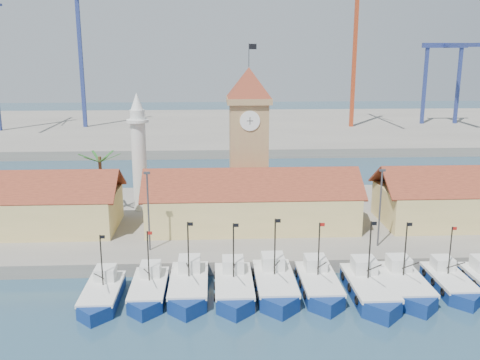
{
  "coord_description": "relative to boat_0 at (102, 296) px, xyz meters",
  "views": [
    {
      "loc": [
        -4.69,
        -44.96,
        23.5
      ],
      "look_at": [
        -1.55,
        18.0,
        8.01
      ],
      "focal_mm": 40.0,
      "sensor_mm": 36.0,
      "label": 1
    }
  ],
  "objects": [
    {
      "name": "boat_5",
      "position": [
        21.03,
        0.97,
        0.06
      ],
      "size": [
        3.6,
        9.85,
        7.45
      ],
      "color": "navy",
      "rests_on": "ground"
    },
    {
      "name": "hall_center",
      "position": [
        15.48,
        17.79,
        3.27
      ],
      "size": [
        27.04,
        10.13,
        7.61
      ],
      "color": "#E5C97E",
      "rests_on": "quay"
    },
    {
      "name": "boat_4",
      "position": [
        16.69,
        1.11,
        0.1
      ],
      "size": [
        3.8,
        10.42,
        7.89
      ],
      "color": "navy",
      "rests_on": "ground"
    },
    {
      "name": "gantry",
      "position": [
        77.48,
        104.43,
        19.33
      ],
      "size": [
        13.0,
        22.0,
        23.2
      ],
      "color": "navy",
      "rests_on": "terminal"
    },
    {
      "name": "ground",
      "position": [
        15.48,
        -2.21,
        -0.71
      ],
      "size": [
        400.0,
        400.0,
        0.0
      ],
      "primitive_type": "plane",
      "color": "#1C364B",
      "rests_on": "ground"
    },
    {
      "name": "minaret",
      "position": [
        0.48,
        25.79,
        9.02
      ],
      "size": [
        3.0,
        3.0,
        16.3
      ],
      "color": "silver",
      "rests_on": "quay"
    },
    {
      "name": "boat_2",
      "position": [
        8.18,
        1.15,
        0.08
      ],
      "size": [
        3.7,
        10.14,
        7.67
      ],
      "color": "navy",
      "rests_on": "ground"
    },
    {
      "name": "clock_tower",
      "position": [
        15.48,
        23.78,
        11.25
      ],
      "size": [
        5.8,
        5.8,
        22.7
      ],
      "color": "tan",
      "rests_on": "quay"
    },
    {
      "name": "boat_6",
      "position": [
        25.74,
        -0.33,
        0.11
      ],
      "size": [
        3.83,
        10.49,
        7.94
      ],
      "color": "navy",
      "rests_on": "ground"
    },
    {
      "name": "quay",
      "position": [
        15.48,
        21.79,
        0.04
      ],
      "size": [
        140.0,
        32.0,
        1.5
      ],
      "primitive_type": "cube",
      "color": "gray",
      "rests_on": "ground"
    },
    {
      "name": "lamp_posts",
      "position": [
        15.98,
        9.79,
        5.76
      ],
      "size": [
        80.7,
        0.25,
        9.03
      ],
      "color": "#3F3F44",
      "rests_on": "quay"
    },
    {
      "name": "boat_7",
      "position": [
        29.51,
        0.43,
        0.06
      ],
      "size": [
        3.63,
        9.94,
        7.52
      ],
      "color": "navy",
      "rests_on": "ground"
    },
    {
      "name": "crane_red_right",
      "position": [
        50.01,
        101.12,
        26.69
      ],
      "size": [
        1.0,
        35.12,
        45.42
      ],
      "color": "#B93E1C",
      "rests_on": "terminal"
    },
    {
      "name": "palm_tree",
      "position": [
        -4.52,
        23.79,
        5.53
      ],
      "size": [
        5.6,
        5.03,
        8.39
      ],
      "color": "brown",
      "rests_on": "quay"
    },
    {
      "name": "boat_1",
      "position": [
        4.32,
        0.77,
        0.0
      ],
      "size": [
        3.34,
        9.15,
        6.93
      ],
      "color": "navy",
      "rests_on": "ground"
    },
    {
      "name": "crane_blue_near",
      "position": [
        -25.58,
        104.63,
        25.5
      ],
      "size": [
        1.0,
        31.16,
        43.88
      ],
      "color": "navy",
      "rests_on": "terminal"
    },
    {
      "name": "boat_0",
      "position": [
        0.0,
        0.0,
        0.0
      ],
      "size": [
        3.33,
        9.11,
        6.9
      ],
      "color": "navy",
      "rests_on": "ground"
    },
    {
      "name": "terminal",
      "position": [
        15.48,
        107.79,
        0.29
      ],
      "size": [
        240.0,
        80.0,
        2.0
      ],
      "primitive_type": "cube",
      "color": "gray",
      "rests_on": "ground"
    },
    {
      "name": "boat_8",
      "position": [
        34.23,
        0.92,
        -0.01
      ],
      "size": [
        3.29,
        9.02,
        6.82
      ],
      "color": "navy",
      "rests_on": "ground"
    },
    {
      "name": "boat_3",
      "position": [
        12.59,
        0.81,
        0.07
      ],
      "size": [
        3.66,
        10.03,
        7.59
      ],
      "color": "navy",
      "rests_on": "ground"
    }
  ]
}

